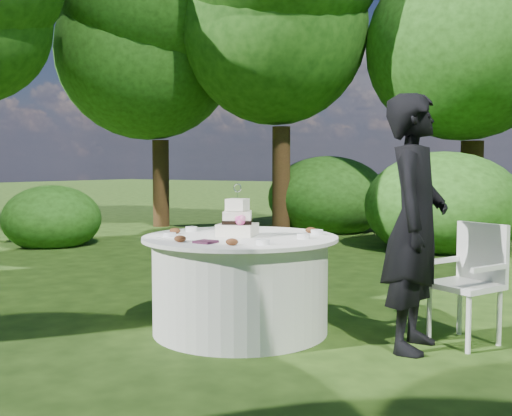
# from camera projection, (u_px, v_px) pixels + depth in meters

# --- Properties ---
(ground) EXTENTS (80.00, 80.00, 0.00)m
(ground) POSITION_uv_depth(u_px,v_px,m) (240.00, 330.00, 4.84)
(ground) COLOR #1C340E
(ground) RESTS_ON ground
(napkins) EXTENTS (0.14, 0.14, 0.02)m
(napkins) POSITION_uv_depth(u_px,v_px,m) (206.00, 242.00, 4.35)
(napkins) COLOR #441D33
(napkins) RESTS_ON table
(feather_plume) EXTENTS (0.48, 0.07, 0.01)m
(feather_plume) POSITION_uv_depth(u_px,v_px,m) (179.00, 239.00, 4.55)
(feather_plume) COLOR white
(feather_plume) RESTS_ON table
(guest) EXTENTS (0.51, 0.72, 1.85)m
(guest) POSITION_uv_depth(u_px,v_px,m) (415.00, 223.00, 4.30)
(guest) COLOR black
(guest) RESTS_ON ground
(table) EXTENTS (1.56, 1.56, 0.77)m
(table) POSITION_uv_depth(u_px,v_px,m) (240.00, 283.00, 4.81)
(table) COLOR silver
(table) RESTS_ON ground
(cake) EXTENTS (0.36, 0.36, 0.42)m
(cake) POSITION_uv_depth(u_px,v_px,m) (237.00, 222.00, 4.78)
(cake) COLOR white
(cake) RESTS_ON table
(chair) EXTENTS (0.58, 0.58, 0.90)m
(chair) POSITION_uv_depth(u_px,v_px,m) (472.00, 274.00, 4.50)
(chair) COLOR white
(chair) RESTS_ON ground
(votives) EXTENTS (1.16, 0.98, 0.04)m
(votives) POSITION_uv_depth(u_px,v_px,m) (247.00, 233.00, 4.80)
(votives) COLOR white
(votives) RESTS_ON table
(petal_cups) EXTENTS (1.02, 1.13, 0.05)m
(petal_cups) POSITION_uv_depth(u_px,v_px,m) (226.00, 235.00, 4.63)
(petal_cups) COLOR #562D16
(petal_cups) RESTS_ON table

